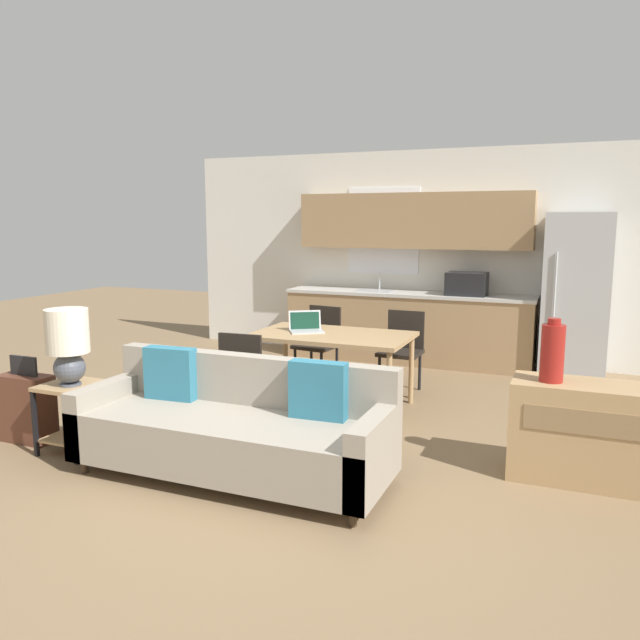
% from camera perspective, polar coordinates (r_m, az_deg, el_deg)
% --- Properties ---
extents(ground_plane, '(20.00, 20.00, 0.00)m').
position_cam_1_polar(ground_plane, '(4.38, -7.18, -15.38)').
color(ground_plane, '#7F6647').
extents(wall_back, '(6.40, 0.07, 2.70)m').
position_cam_1_polar(wall_back, '(8.33, 8.71, 5.89)').
color(wall_back, silver).
rests_on(wall_back, ground_plane).
extents(kitchen_counter, '(3.16, 0.65, 2.15)m').
position_cam_1_polar(kitchen_counter, '(8.08, 8.23, 2.17)').
color(kitchen_counter, tan).
rests_on(kitchen_counter, ground_plane).
extents(refrigerator, '(0.71, 0.72, 1.89)m').
position_cam_1_polar(refrigerator, '(7.73, 22.34, 2.03)').
color(refrigerator, '#B7BABC').
rests_on(refrigerator, ground_plane).
extents(dining_table, '(1.51, 0.90, 0.72)m').
position_cam_1_polar(dining_table, '(6.05, 1.11, -1.82)').
color(dining_table, tan).
rests_on(dining_table, ground_plane).
extents(couch, '(2.27, 0.80, 0.86)m').
position_cam_1_polar(couch, '(4.55, -7.72, -9.82)').
color(couch, '#3D2D1E').
rests_on(couch, ground_plane).
extents(side_table, '(0.44, 0.44, 0.55)m').
position_cam_1_polar(side_table, '(5.30, -21.61, -7.36)').
color(side_table, tan).
rests_on(side_table, ground_plane).
extents(table_lamp, '(0.32, 0.32, 0.60)m').
position_cam_1_polar(table_lamp, '(5.14, -22.06, -1.86)').
color(table_lamp, '#4C515B').
rests_on(table_lamp, side_table).
extents(credenza, '(1.01, 0.46, 0.70)m').
position_cam_1_polar(credenza, '(4.78, 23.15, -9.45)').
color(credenza, tan).
rests_on(credenza, ground_plane).
extents(vase, '(0.16, 0.16, 0.44)m').
position_cam_1_polar(vase, '(4.60, 20.49, -2.78)').
color(vase, maroon).
rests_on(vase, credenza).
extents(dining_chair_far_right, '(0.43, 0.43, 0.85)m').
position_cam_1_polar(dining_chair_far_right, '(6.69, 7.53, -2.45)').
color(dining_chair_far_right, black).
rests_on(dining_chair_far_right, ground_plane).
extents(dining_chair_far_left, '(0.48, 0.48, 0.85)m').
position_cam_1_polar(dining_chair_far_left, '(6.99, -0.06, -1.86)').
color(dining_chair_far_left, black).
rests_on(dining_chair_far_left, ground_plane).
extents(dining_chair_near_left, '(0.45, 0.45, 0.85)m').
position_cam_1_polar(dining_chair_near_left, '(5.55, -6.70, -4.83)').
color(dining_chair_near_left, black).
rests_on(dining_chair_near_left, ground_plane).
extents(laptop, '(0.41, 0.39, 0.20)m').
position_cam_1_polar(laptop, '(6.15, -1.30, -0.61)').
color(laptop, '#B7BABC').
rests_on(laptop, dining_table).
extents(suitcase, '(0.46, 0.22, 0.72)m').
position_cam_1_polar(suitcase, '(5.72, -25.23, -7.25)').
color(suitcase, brown).
rests_on(suitcase, ground_plane).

